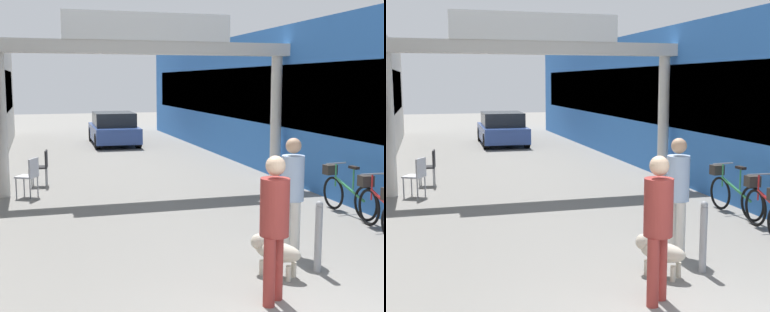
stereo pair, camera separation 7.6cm
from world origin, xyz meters
TOP-DOWN VIEW (x-y plane):
  - storefront_right at (5.09, 11.00)m, footprint 3.00×26.00m
  - arcade_sign_gateway at (0.00, 8.77)m, footprint 7.40×0.47m
  - pedestrian_with_dog at (0.01, 1.71)m, footprint 0.48×0.48m
  - pedestrian_companion at (1.05, 3.31)m, footprint 0.35×0.38m
  - dog_on_leash at (0.41, 2.53)m, footprint 0.65×0.72m
  - bicycle_red_third at (3.11, 3.96)m, footprint 0.46×1.69m
  - bicycle_green_farthest at (3.21, 5.25)m, footprint 0.46×1.69m
  - bollard_post_metal at (1.04, 2.49)m, footprint 0.10×0.10m
  - cafe_chair_aluminium_nearer at (-2.77, 8.54)m, footprint 0.54×0.54m
  - cafe_chair_black_farther at (-2.48, 9.85)m, footprint 0.44×0.44m
  - parked_car_blue at (0.47, 18.15)m, footprint 1.87×4.04m

SIDE VIEW (x-z plane):
  - dog_on_leash at x=0.41m, z-range 0.07..0.60m
  - bicycle_red_third at x=3.11m, z-range -0.05..0.93m
  - bicycle_green_farthest at x=3.21m, z-range -0.05..0.93m
  - bollard_post_metal at x=1.04m, z-range 0.01..1.00m
  - cafe_chair_aluminium_nearer at x=-2.77m, z-range 0.10..0.99m
  - cafe_chair_black_farther at x=-2.48m, z-range 0.10..0.99m
  - parked_car_blue at x=0.47m, z-range -0.02..1.31m
  - pedestrian_with_dog at x=0.01m, z-range 0.13..1.89m
  - pedestrian_companion at x=1.05m, z-range 0.13..1.90m
  - storefront_right at x=5.09m, z-range 0.00..4.01m
  - arcade_sign_gateway at x=0.00m, z-range 0.85..5.02m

